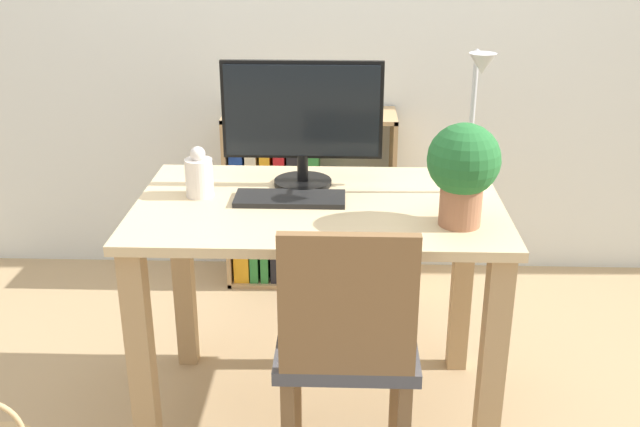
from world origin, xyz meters
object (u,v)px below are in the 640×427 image
at_px(chair, 347,344).
at_px(bookshelf, 286,202).
at_px(potted_plant, 463,167).
at_px(vase, 199,175).
at_px(desk_lamp, 476,111).
at_px(keyboard, 290,199).
at_px(monitor, 302,117).

xyz_separation_m(chair, bookshelf, (-0.28, 1.39, -0.11)).
distance_m(potted_plant, chair, 0.59).
relative_size(vase, desk_lamp, 0.35).
relative_size(keyboard, chair, 0.39).
relative_size(keyboard, potted_plant, 1.15).
distance_m(keyboard, potted_plant, 0.55).
xyz_separation_m(vase, bookshelf, (0.19, 0.99, -0.47)).
xyz_separation_m(desk_lamp, potted_plant, (-0.06, -0.21, -0.11)).
bearing_deg(desk_lamp, potted_plant, -105.70).
bearing_deg(chair, monitor, 99.23).
xyz_separation_m(vase, potted_plant, (0.79, -0.21, 0.10)).
bearing_deg(chair, vase, 132.90).
relative_size(monitor, potted_plant, 1.73).
height_order(chair, bookshelf, chair).
distance_m(vase, bookshelf, 1.11).
bearing_deg(potted_plant, monitor, 145.02).
xyz_separation_m(monitor, potted_plant, (0.47, -0.33, -0.06)).
height_order(vase, chair, vase).
bearing_deg(desk_lamp, keyboard, -175.64).
bearing_deg(potted_plant, chair, -149.59).
bearing_deg(keyboard, chair, -63.22).
height_order(keyboard, chair, chair).
height_order(potted_plant, chair, potted_plant).
height_order(vase, potted_plant, potted_plant).
height_order(monitor, bookshelf, monitor).
distance_m(desk_lamp, potted_plant, 0.25).
bearing_deg(chair, bookshelf, 94.49).
distance_m(monitor, chair, 0.75).
xyz_separation_m(keyboard, vase, (-0.29, 0.04, 0.06)).
xyz_separation_m(potted_plant, bookshelf, (-0.60, 1.20, -0.57)).
relative_size(monitor, chair, 0.59).
bearing_deg(monitor, chair, -73.81).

